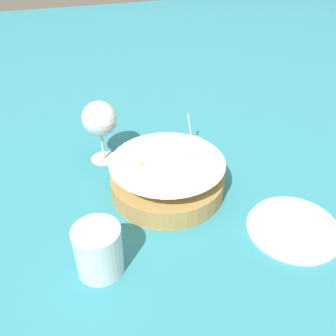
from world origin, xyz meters
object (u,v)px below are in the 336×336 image
Objects in this scene: wine_glass at (100,120)px; sauce_cup at (191,145)px; food_basket at (168,178)px; side_plate at (294,227)px; beer_mug at (99,251)px.

sauce_cup is at bearing -98.51° from wine_glass.
side_plate is at bearing -133.82° from food_basket.
wine_glass is at bearing 81.49° from sauce_cup.
beer_mug is (-0.36, 0.07, -0.07)m from wine_glass.
wine_glass reaches higher than food_basket.
side_plate is at bearing -93.60° from beer_mug.
side_plate is (-0.03, -0.40, -0.04)m from beer_mug.
sauce_cup and beer_mug have the same top height.
food_basket is at bearing 46.18° from side_plate.
wine_glass reaches higher than beer_mug.
food_basket is at bearing 142.21° from sauce_cup.
beer_mug is (-0.33, 0.31, 0.03)m from sauce_cup.
food_basket is at bearing -46.93° from beer_mug.
beer_mug is at bearing 169.11° from wine_glass.
food_basket is 2.07× the size of beer_mug.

